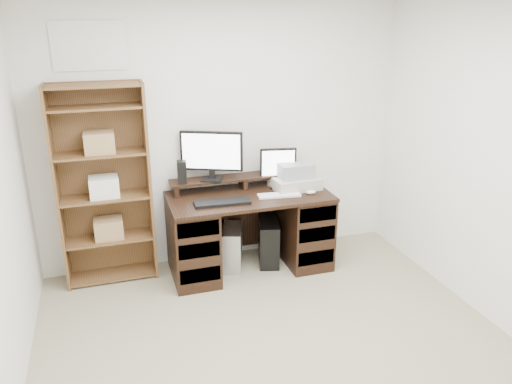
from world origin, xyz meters
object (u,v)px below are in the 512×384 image
monitor_small (278,166)px  printer (295,182)px  desk (249,230)px  tower_black (269,241)px  tower_silver (232,247)px  monitor_wide (211,153)px  bookshelf (104,184)px

monitor_small → printer: bearing=-20.3°
desk → tower_black: size_ratio=3.21×
monitor_small → printer: size_ratio=0.87×
tower_silver → tower_black: bearing=15.9°
monitor_small → monitor_wide: bearing=-174.5°
tower_silver → tower_black: size_ratio=0.86×
monitor_small → bookshelf: bookshelf is taller
monitor_small → bookshelf: bearing=-172.6°
desk → tower_silver: bearing=153.9°
monitor_wide → desk: bearing=-7.7°
monitor_small → tower_black: monitor_small is taller
monitor_wide → tower_black: (0.52, -0.13, -0.91)m
desk → printer: 0.63m
printer → monitor_wide: bearing=166.1°
bookshelf → tower_silver: bearing=-7.0°
printer → monitor_small: bearing=145.5°
monitor_small → tower_silver: 0.90m
printer → tower_black: size_ratio=0.94×
monitor_wide → tower_black: bearing=10.1°
tower_silver → tower_black: 0.37m
desk → tower_silver: 0.25m
bookshelf → desk: bearing=-9.5°
desk → tower_silver: (-0.15, 0.07, -0.19)m
tower_black → bookshelf: size_ratio=0.26×
printer → tower_silver: size_ratio=1.09×
monitor_wide → printer: size_ratio=1.24×
monitor_wide → tower_silver: 0.94m
bookshelf → tower_black: bearing=-5.9°
printer → tower_silver: (-0.63, 0.02, -0.60)m
monitor_wide → tower_silver: monitor_wide is taller
tower_silver → monitor_small: bearing=25.4°
desk → tower_black: 0.28m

